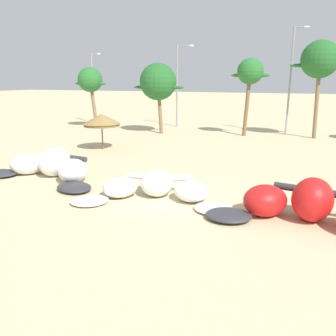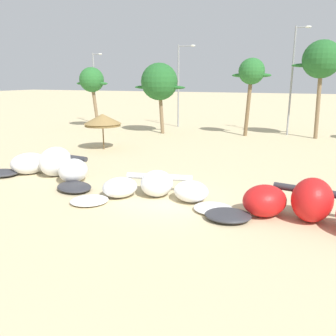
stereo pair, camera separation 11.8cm
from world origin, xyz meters
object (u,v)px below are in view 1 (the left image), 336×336
at_px(palm_leftmost, 90,81).
at_px(lamppost_east_center, 291,77).
at_px(palm_left_of_gap, 250,73).
at_px(palm_center_left, 320,60).
at_px(lamppost_west_center, 178,82).
at_px(beach_umbrella_near_van, 102,120).
at_px(palm_left, 158,82).
at_px(kite_left, 50,167).
at_px(kite_left_of_center, 155,189).
at_px(kite_center, 310,208).
at_px(lamppost_west, 94,85).

distance_m(palm_leftmost, lamppost_east_center, 21.27).
relative_size(palm_left_of_gap, palm_center_left, 0.83).
bearing_deg(lamppost_east_center, lamppost_west_center, 171.95).
xyz_separation_m(beach_umbrella_near_van, palm_left, (0.75, 9.41, 2.81)).
relative_size(kite_left, palm_leftmost, 1.20).
bearing_deg(kite_left_of_center, lamppost_west_center, 107.93).
bearing_deg(lamppost_west_center, palm_left_of_gap, -23.50).
relative_size(kite_center, palm_center_left, 0.89).
distance_m(lamppost_west, lamppost_west_center, 10.76).
xyz_separation_m(palm_center_left, lamppost_east_center, (-2.37, 1.13, -1.44)).
relative_size(kite_left, palm_left, 1.15).
bearing_deg(kite_center, kite_left, 173.82).
bearing_deg(lamppost_east_center, kite_left, -118.31).
xyz_separation_m(palm_left_of_gap, lamppost_east_center, (3.62, 2.02, -0.36)).
height_order(beach_umbrella_near_van, palm_left_of_gap, palm_left_of_gap).
relative_size(kite_center, palm_left, 1.12).
xyz_separation_m(lamppost_west_center, lamppost_east_center, (12.23, -1.73, 0.49)).
bearing_deg(beach_umbrella_near_van, lamppost_east_center, 44.89).
height_order(palm_left, lamppost_west_center, lamppost_west_center).
bearing_deg(kite_left, palm_left, 93.09).
bearing_deg(lamppost_west, palm_left, -22.32).
bearing_deg(kite_left_of_center, palm_left_of_gap, 87.59).
relative_size(lamppost_west_center, lamppost_east_center, 0.89).
xyz_separation_m(palm_leftmost, palm_center_left, (23.47, 1.56, 1.80)).
xyz_separation_m(palm_leftmost, palm_left_of_gap, (17.48, 0.67, 0.72)).
distance_m(kite_left, palm_leftmost, 21.42).
bearing_deg(kite_left_of_center, beach_umbrella_near_van, 133.46).
distance_m(kite_center, lamppost_west, 34.58).
bearing_deg(lamppost_east_center, palm_center_left, -25.44).
bearing_deg(palm_center_left, palm_leftmost, -176.19).
xyz_separation_m(kite_left_of_center, palm_left, (-7.93, 18.57, 4.66)).
distance_m(kite_left, lamppost_west_center, 23.42).
bearing_deg(kite_left_of_center, palm_leftmost, 130.38).
distance_m(kite_center, lamppost_east_center, 23.37).
bearing_deg(lamppost_west, beach_umbrella_near_van, -54.55).
bearing_deg(palm_leftmost, palm_left, -6.48).
xyz_separation_m(kite_left, palm_leftmost, (-9.65, 18.56, 4.62)).
bearing_deg(palm_center_left, beach_umbrella_near_van, -142.36).
distance_m(palm_left, lamppost_east_center, 12.94).
bearing_deg(palm_left_of_gap, kite_left, -112.15).
xyz_separation_m(palm_left_of_gap, lamppost_west_center, (-8.61, 3.74, -0.85)).
bearing_deg(palm_leftmost, lamppost_west_center, 26.47).
height_order(palm_left, lamppost_west, lamppost_west).
relative_size(beach_umbrella_near_van, palm_left, 0.42).
bearing_deg(kite_left, lamppost_west_center, 91.94).
relative_size(beach_umbrella_near_van, palm_center_left, 0.33).
height_order(kite_left, beach_umbrella_near_van, beach_umbrella_near_van).
bearing_deg(beach_umbrella_near_van, kite_left, -78.24).
relative_size(beach_umbrella_near_van, lamppost_west_center, 0.32).
bearing_deg(palm_leftmost, palm_center_left, 3.81).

